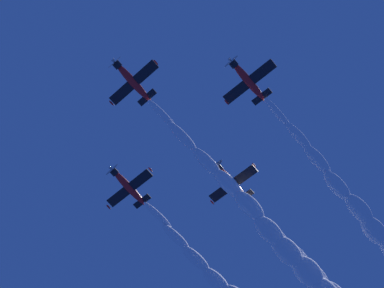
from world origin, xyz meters
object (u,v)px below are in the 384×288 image
airplane_lead (131,80)px  airplane_right_wingman (127,186)px  airplane_left_wingman (247,79)px  airplane_slot_tail (231,181)px

airplane_lead → airplane_right_wingman: (4.77, -17.66, -0.40)m
airplane_left_wingman → airplane_right_wingman: bearing=-32.0°
airplane_left_wingman → airplane_right_wingman: 27.13m
airplane_lead → airplane_slot_tail: size_ratio=1.00×
airplane_lead → airplane_left_wingman: (-18.25, -3.28, -0.62)m
airplane_left_wingman → airplane_slot_tail: bearing=-72.7°
airplane_lead → airplane_left_wingman: 18.55m
airplane_lead → airplane_left_wingman: bearing=-169.8°
airplane_left_wingman → airplane_right_wingman: size_ratio=1.00×
airplane_lead → airplane_slot_tail: airplane_slot_tail is taller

